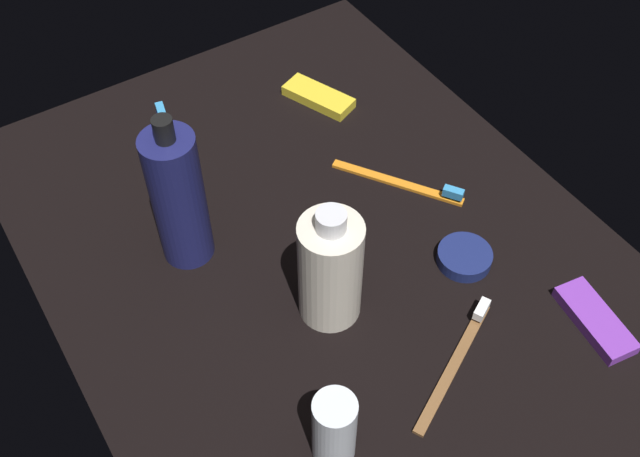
% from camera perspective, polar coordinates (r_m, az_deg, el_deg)
% --- Properties ---
extents(ground_plane, '(0.84, 0.64, 0.01)m').
position_cam_1_polar(ground_plane, '(0.92, 0.00, -1.43)').
color(ground_plane, black).
extents(lotion_bottle, '(0.06, 0.06, 0.21)m').
position_cam_1_polar(lotion_bottle, '(0.86, -10.72, 2.28)').
color(lotion_bottle, navy).
rests_on(lotion_bottle, ground_plane).
extents(bodywash_bottle, '(0.07, 0.07, 0.16)m').
position_cam_1_polar(bodywash_bottle, '(0.81, 0.79, -3.10)').
color(bodywash_bottle, silver).
rests_on(bodywash_bottle, ground_plane).
extents(deodorant_stick, '(0.04, 0.04, 0.10)m').
position_cam_1_polar(deodorant_stick, '(0.74, 1.09, -15.02)').
color(deodorant_stick, silver).
rests_on(deodorant_stick, ground_plane).
extents(toothbrush_orange, '(0.16, 0.11, 0.02)m').
position_cam_1_polar(toothbrush_orange, '(0.99, 6.51, 3.45)').
color(toothbrush_orange, orange).
rests_on(toothbrush_orange, ground_plane).
extents(toothbrush_navy, '(0.18, 0.05, 0.02)m').
position_cam_1_polar(toothbrush_navy, '(1.05, -11.23, 6.24)').
color(toothbrush_navy, navy).
rests_on(toothbrush_navy, ground_plane).
extents(toothbrush_brown, '(0.09, 0.17, 0.02)m').
position_cam_1_polar(toothbrush_brown, '(0.84, 10.45, -9.55)').
color(toothbrush_brown, brown).
rests_on(toothbrush_brown, ground_plane).
extents(snack_bar_yellow, '(0.11, 0.08, 0.01)m').
position_cam_1_polar(snack_bar_yellow, '(1.10, -0.12, 9.98)').
color(snack_bar_yellow, yellow).
rests_on(snack_bar_yellow, ground_plane).
extents(snack_bar_purple, '(0.11, 0.05, 0.01)m').
position_cam_1_polar(snack_bar_purple, '(0.90, 20.18, -6.54)').
color(snack_bar_purple, purple).
rests_on(snack_bar_purple, ground_plane).
extents(cream_tin_left, '(0.07, 0.07, 0.02)m').
position_cam_1_polar(cream_tin_left, '(0.91, 10.92, -2.15)').
color(cream_tin_left, navy).
rests_on(cream_tin_left, ground_plane).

